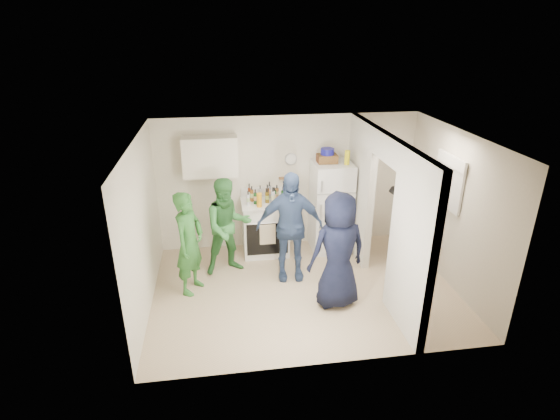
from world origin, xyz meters
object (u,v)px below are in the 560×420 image
object	(u,v)px
yellow_cup_stack_top	(347,157)
person_denim	(290,227)
wicker_basket	(327,159)
person_nook	(403,224)
person_green_left	(189,243)
stove	(265,227)
person_green_center	(228,227)
fridge	(331,207)
blue_bowl	(327,151)
person_navy	(338,251)

from	to	relation	value
yellow_cup_stack_top	person_denim	world-z (taller)	yellow_cup_stack_top
wicker_basket	person_nook	xyz separation A→B (m)	(1.17, -0.86, -0.96)
person_green_left	stove	bearing A→B (deg)	-22.09
yellow_cup_stack_top	person_green_left	bearing A→B (deg)	-160.27
person_green_center	fridge	bearing A→B (deg)	2.88
fridge	person_nook	world-z (taller)	fridge
person_denim	person_nook	xyz separation A→B (m)	(1.99, 0.09, -0.12)
blue_bowl	person_green_center	xyz separation A→B (m)	(-1.82, -0.61, -1.06)
wicker_basket	person_green_center	distance (m)	2.13
person_green_center	person_denim	distance (m)	1.05
yellow_cup_stack_top	person_nook	world-z (taller)	yellow_cup_stack_top
yellow_cup_stack_top	fridge	bearing A→B (deg)	155.56
wicker_basket	blue_bowl	distance (m)	0.13
stove	yellow_cup_stack_top	world-z (taller)	yellow_cup_stack_top
yellow_cup_stack_top	person_denim	size ratio (longest dim) A/B	0.13
stove	fridge	xyz separation A→B (m)	(1.23, -0.03, 0.34)
person_navy	fridge	bearing A→B (deg)	-111.70
stove	wicker_basket	world-z (taller)	wicker_basket
person_green_center	person_green_left	bearing A→B (deg)	-153.04
stove	person_green_left	distance (m)	1.75
yellow_cup_stack_top	blue_bowl	bearing A→B (deg)	154.89
stove	person_denim	xyz separation A→B (m)	(0.30, -0.93, 0.42)
person_green_left	fridge	bearing A→B (deg)	-39.43
stove	blue_bowl	world-z (taller)	blue_bowl
fridge	person_navy	bearing A→B (deg)	-101.18
yellow_cup_stack_top	stove	bearing A→B (deg)	174.87
fridge	person_green_left	distance (m)	2.75
person_green_center	person_navy	size ratio (longest dim) A/B	0.93
wicker_basket	person_denim	bearing A→B (deg)	-131.11
blue_bowl	person_navy	xyz separation A→B (m)	(-0.25, -1.82, -1.00)
fridge	yellow_cup_stack_top	size ratio (longest dim) A/B	6.77
person_green_center	person_denim	bearing A→B (deg)	-32.06
blue_bowl	person_green_center	size ratio (longest dim) A/B	0.14
person_green_center	person_nook	size ratio (longest dim) A/B	1.05
stove	person_green_center	size ratio (longest dim) A/B	0.60
stove	person_green_center	bearing A→B (deg)	-139.30
blue_bowl	person_navy	distance (m)	2.09
wicker_basket	person_green_center	world-z (taller)	wicker_basket
person_denim	person_navy	bearing A→B (deg)	-52.50
wicker_basket	person_green_center	xyz separation A→B (m)	(-1.82, -0.61, -0.93)
person_navy	person_green_left	bearing A→B (deg)	-27.86
person_nook	person_green_center	bearing A→B (deg)	-83.46
blue_bowl	person_nook	world-z (taller)	blue_bowl
stove	fridge	distance (m)	1.27
wicker_basket	blue_bowl	size ratio (longest dim) A/B	1.46
blue_bowl	person_green_center	distance (m)	2.19
person_green_left	person_navy	xyz separation A→B (m)	(2.18, -0.68, 0.06)
stove	person_green_left	bearing A→B (deg)	-139.42
person_green_center	person_nook	world-z (taller)	person_green_center
person_denim	blue_bowl	bearing A→B (deg)	52.89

